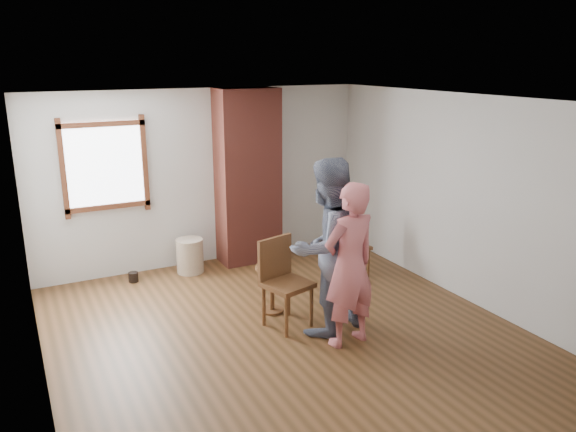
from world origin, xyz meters
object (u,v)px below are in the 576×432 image
Objects in this scene: dining_chair_right at (349,242)px; man at (326,247)px; stoneware_crock at (190,256)px; side_table at (272,281)px; dining_chair_left at (282,277)px; person_pink at (350,265)px.

man reaches higher than dining_chair_right.
side_table reaches higher than stoneware_crock.
dining_chair_left is at bearing -94.58° from side_table.
stoneware_crock is 2.68m from man.
stoneware_crock is 2.30m from dining_chair_right.
dining_chair_left is 1.18× the size of dining_chair_right.
man reaches higher than person_pink.
dining_chair_left is 0.66m from man.
man reaches higher than dining_chair_left.
side_table is 0.30× the size of man.
man is at bearing -87.58° from person_pink.
man is at bearing -140.07° from dining_chair_right.
stoneware_crock is at bearing -80.23° from person_pink.
dining_chair_right is at bearing -130.98° from person_pink.
side_table is at bearing -77.41° from person_pink.
man reaches higher than side_table.
dining_chair_right is 2.04m from person_pink.
dining_chair_right reaches higher than side_table.
dining_chair_left is at bearing -156.61° from dining_chair_right.
man is at bearing -60.43° from dining_chair_left.
dining_chair_right is 0.49× the size of person_pink.
dining_chair_left is 1.72× the size of side_table.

